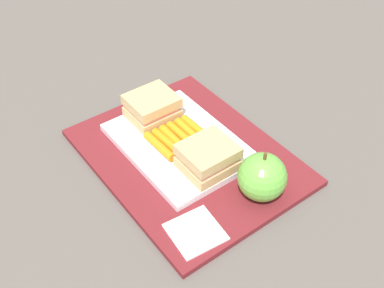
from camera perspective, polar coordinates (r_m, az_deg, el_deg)
name	(u,v)px	position (r m, az deg, el deg)	size (l,w,h in m)	color
ground_plane	(188,159)	(0.79, -0.54, -1.75)	(2.40, 2.40, 0.00)	#56514C
lunchbag_mat	(187,156)	(0.79, -0.54, -1.49)	(0.36, 0.28, 0.01)	maroon
food_tray	(179,143)	(0.80, -1.61, 0.08)	(0.23, 0.17, 0.01)	white
sandwich_half_left	(152,107)	(0.83, -4.79, 4.42)	(0.07, 0.08, 0.04)	tan
sandwich_half_right	(208,157)	(0.73, 1.90, -1.60)	(0.07, 0.08, 0.04)	tan
carrot_sticks_bundle	(179,137)	(0.79, -1.61, 0.78)	(0.08, 0.09, 0.02)	orange
apple	(262,177)	(0.71, 8.37, -3.91)	(0.07, 0.07, 0.08)	#66B742
paper_napkin	(195,232)	(0.68, 0.42, -10.45)	(0.07, 0.07, 0.00)	white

